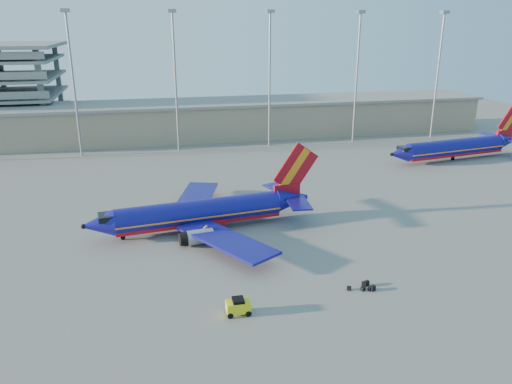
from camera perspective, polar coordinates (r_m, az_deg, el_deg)
The scene contains 7 objects.
ground at distance 66.18m, azimuth -1.47°, elevation -4.43°, with size 220.00×220.00×0.00m, color slate.
terminal_building at distance 121.64m, azimuth -2.18°, elevation 8.47°, with size 122.00×16.00×8.50m.
light_mast_row at distance 107.34m, azimuth -3.77°, elevation 14.19°, with size 101.60×1.60×28.65m.
aircraft_main at distance 66.29m, azimuth -5.87°, elevation -2.34°, with size 31.74×30.37×10.77m.
aircraft_second at distance 107.69m, azimuth 22.04°, elevation 4.78°, with size 32.51×12.57×11.06m.
baggage_tug at distance 48.06m, azimuth -2.04°, elevation -12.89°, with size 2.28×1.38×1.64m.
luggage_pile at distance 53.59m, azimuth 12.46°, elevation -10.54°, with size 2.96×1.62×0.55m.
Camera 1 is at (-11.60, -59.71, 26.08)m, focal length 35.00 mm.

